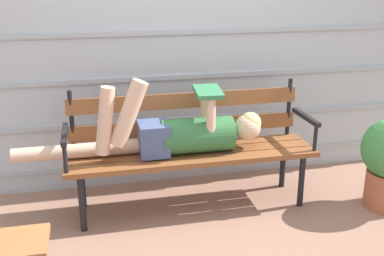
% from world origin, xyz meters
% --- Properties ---
extents(ground_plane, '(12.00, 12.00, 0.00)m').
position_xyz_m(ground_plane, '(0.00, 0.00, 0.00)').
color(ground_plane, '#936B56').
extents(house_siding, '(4.60, 0.08, 2.42)m').
position_xyz_m(house_siding, '(0.00, 0.62, 1.21)').
color(house_siding, '#B2BCC6').
rests_on(house_siding, ground).
extents(park_bench, '(1.77, 0.44, 0.87)m').
position_xyz_m(park_bench, '(-0.00, 0.16, 0.48)').
color(park_bench, brown).
rests_on(park_bench, ground).
extents(reclining_person, '(1.72, 0.26, 0.57)m').
position_xyz_m(reclining_person, '(-0.11, 0.09, 0.59)').
color(reclining_person, '#33703D').
extents(footstool, '(0.42, 0.29, 0.39)m').
position_xyz_m(footstool, '(-1.14, -0.76, 0.31)').
color(footstool, '#9E6638').
rests_on(footstool, ground).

